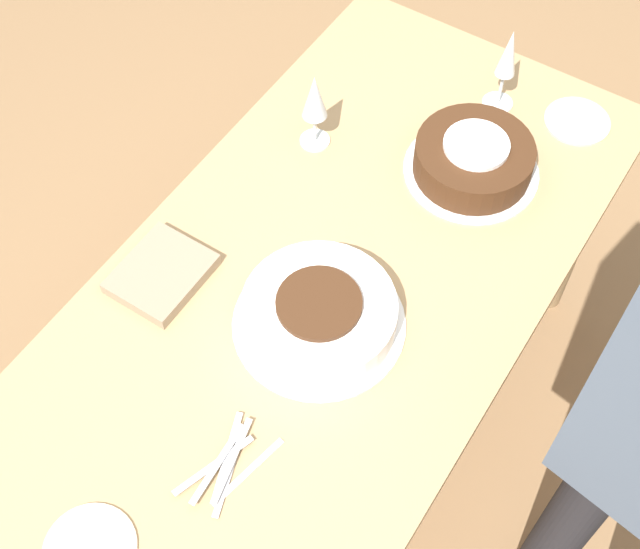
{
  "coord_description": "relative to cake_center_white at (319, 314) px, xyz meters",
  "views": [
    {
      "loc": [
        -0.82,
        -0.53,
        2.28
      ],
      "look_at": [
        0.0,
        0.0,
        0.82
      ],
      "focal_mm": 50.0,
      "sensor_mm": 36.0,
      "label": 1
    }
  ],
  "objects": [
    {
      "name": "cake_front_chocolate",
      "position": [
        0.51,
        -0.07,
        0.0
      ],
      "size": [
        0.3,
        0.3,
        0.09
      ],
      "color": "white",
      "rests_on": "dining_table"
    },
    {
      "name": "napkin_stack",
      "position": [
        -0.08,
        0.33,
        -0.02
      ],
      "size": [
        0.19,
        0.16,
        0.03
      ],
      "color": "gray",
      "rests_on": "dining_table"
    },
    {
      "name": "dessert_plate_right",
      "position": [
        0.78,
        -0.21,
        -0.03
      ],
      "size": [
        0.15,
        0.15,
        0.01
      ],
      "color": "beige",
      "rests_on": "dining_table"
    },
    {
      "name": "wine_glass_far",
      "position": [
        0.4,
        0.27,
        0.09
      ],
      "size": [
        0.07,
        0.07,
        0.2
      ],
      "color": "silver",
      "rests_on": "dining_table"
    },
    {
      "name": "ground_plane",
      "position": [
        0.07,
        0.04,
        -0.81
      ],
      "size": [
        12.0,
        12.0,
        0.0
      ],
      "primitive_type": "plane",
      "color": "#8E6B47"
    },
    {
      "name": "dining_table",
      "position": [
        0.07,
        0.04,
        -0.15
      ],
      "size": [
        1.67,
        0.81,
        0.77
      ],
      "color": "tan",
      "rests_on": "ground_plane"
    },
    {
      "name": "fork_pile",
      "position": [
        -0.34,
        -0.02,
        -0.03
      ],
      "size": [
        0.19,
        0.11,
        0.02
      ],
      "color": "silver",
      "rests_on": "dining_table"
    },
    {
      "name": "wine_glass_near",
      "position": [
        0.73,
        -0.03,
        0.1
      ],
      "size": [
        0.07,
        0.07,
        0.22
      ],
      "color": "silver",
      "rests_on": "dining_table"
    },
    {
      "name": "cake_center_white",
      "position": [
        0.0,
        0.0,
        0.0
      ],
      "size": [
        0.34,
        0.34,
        0.09
      ],
      "color": "white",
      "rests_on": "dining_table"
    }
  ]
}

